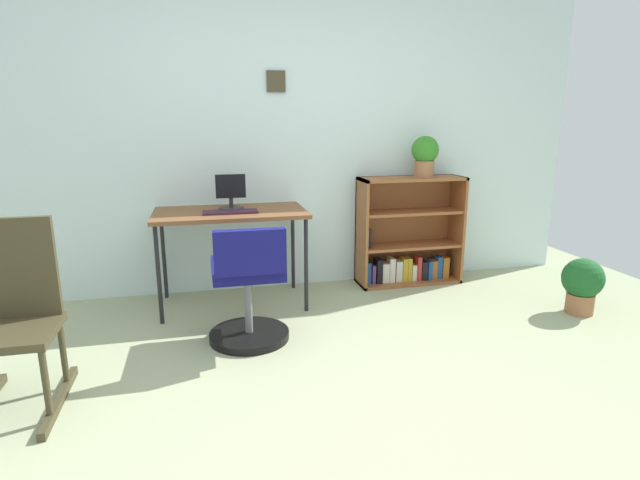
{
  "coord_description": "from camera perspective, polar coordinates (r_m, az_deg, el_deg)",
  "views": [
    {
      "loc": [
        -0.67,
        -2.0,
        1.41
      ],
      "look_at": [
        0.14,
        1.42,
        0.55
      ],
      "focal_mm": 28.06,
      "sensor_mm": 36.0,
      "label": 1
    }
  ],
  "objects": [
    {
      "name": "keyboard",
      "position": [
        3.7,
        -10.19,
        3.17
      ],
      "size": [
        0.39,
        0.13,
        0.02
      ],
      "primitive_type": "cube",
      "color": "#371C2E",
      "rests_on": "desk"
    },
    {
      "name": "wall_back",
      "position": [
        4.2,
        -4.3,
        10.99
      ],
      "size": [
        5.2,
        0.12,
        2.42
      ],
      "color": "silver",
      "rests_on": "ground_plane"
    },
    {
      "name": "office_chair",
      "position": [
        3.2,
        -8.15,
        -5.78
      ],
      "size": [
        0.52,
        0.55,
        0.79
      ],
      "color": "black",
      "rests_on": "ground_plane"
    },
    {
      "name": "bookshelf_low",
      "position": [
        4.43,
        9.88,
        0.3
      ],
      "size": [
        0.9,
        0.3,
        0.93
      ],
      "color": "brown",
      "rests_on": "ground_plane"
    },
    {
      "name": "ground_plane",
      "position": [
        2.53,
        4.54,
        -20.16
      ],
      "size": [
        6.24,
        6.24,
        0.0
      ],
      "primitive_type": "plane",
      "color": "#9EA781"
    },
    {
      "name": "monitor",
      "position": [
        3.85,
        -10.14,
        5.23
      ],
      "size": [
        0.22,
        0.19,
        0.26
      ],
      "color": "#262628",
      "rests_on": "desk"
    },
    {
      "name": "potted_plant_floor",
      "position": [
        4.15,
        27.74,
        -4.36
      ],
      "size": [
        0.29,
        0.29,
        0.42
      ],
      "color": "#9E6642",
      "rests_on": "ground_plane"
    },
    {
      "name": "potted_plant_on_shelf",
      "position": [
        4.31,
        11.88,
        9.55
      ],
      "size": [
        0.23,
        0.23,
        0.34
      ],
      "color": "#9E6642",
      "rests_on": "bookshelf_low"
    },
    {
      "name": "desk",
      "position": [
        3.8,
        -10.18,
        2.48
      ],
      "size": [
        1.12,
        0.62,
        0.74
      ],
      "color": "brown",
      "rests_on": "ground_plane"
    },
    {
      "name": "rocking_chair",
      "position": [
        2.91,
        -31.62,
        -7.26
      ],
      "size": [
        0.42,
        0.64,
        0.94
      ],
      "color": "#3F3923",
      "rests_on": "ground_plane"
    }
  ]
}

